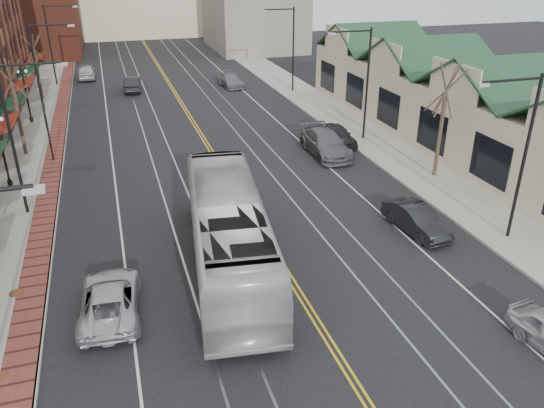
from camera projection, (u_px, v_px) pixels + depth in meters
ground at (346, 369)px, 18.07m from camera, size 160.00×160.00×0.00m
sidewalk_left at (25, 186)px, 32.01m from camera, size 4.00×120.00×0.15m
sidewalk_right at (382, 147)px, 38.51m from camera, size 4.00×120.00×0.15m
building_right at (457, 110)px, 39.18m from camera, size 8.00×36.00×4.60m
backdrop_left at (21, 0)px, 70.98m from camera, size 14.00×18.00×14.00m
backdrop_mid at (136, 7)px, 89.31m from camera, size 22.00×14.00×9.00m
backdrop_right at (253, 9)px, 75.72m from camera, size 12.00×16.00×11.00m
streetlight_l_1 at (18, 124)px, 26.69m from camera, size 3.33×0.25×8.00m
streetlight_l_2 at (42, 65)px, 40.46m from camera, size 3.33×0.25×8.00m
streetlight_l_3 at (53, 37)px, 54.24m from camera, size 3.33×0.25×8.00m
streetlight_r_0 at (520, 143)px, 24.07m from camera, size 3.33×0.25×8.00m
streetlight_r_1 at (362, 73)px, 37.84m from camera, size 3.33×0.25×8.00m
streetlight_r_2 at (289, 41)px, 51.61m from camera, size 3.33×0.25×8.00m
lamppost_l_2 at (3, 154)px, 30.87m from camera, size 0.84×0.28×4.27m
lamppost_l_3 at (27, 97)px, 42.93m from camera, size 0.84×0.28×4.27m
tree_left_near at (16, 106)px, 35.56m from camera, size 1.78×1.37×6.48m
tree_left_far at (37, 66)px, 49.43m from camera, size 1.66×1.28×6.02m
tree_right_mid at (442, 119)px, 31.90m from camera, size 1.90×1.46×6.93m
manhole_far at (17, 293)px, 21.86m from camera, size 0.60×0.60×0.02m
traffic_signal at (48, 129)px, 34.85m from camera, size 0.18×0.15×3.80m
transit_bus at (229, 232)px, 23.17m from camera, size 4.66×13.26×3.61m
parked_suv at (110, 299)px, 20.60m from camera, size 2.60×5.00×1.35m
parked_car_b at (416, 219)px, 26.71m from camera, size 1.92×4.27×1.36m
parked_car_c at (325, 143)px, 36.86m from camera, size 2.40×5.74×1.66m
parked_car_d at (337, 135)px, 38.93m from camera, size 1.80×4.22×1.42m
distant_car_left at (132, 84)px, 53.80m from camera, size 2.04×4.66×1.49m
distant_car_right at (230, 80)px, 55.67m from camera, size 2.37×4.82×1.35m
distant_car_far at (86, 72)px, 58.96m from camera, size 2.02×4.80×1.62m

